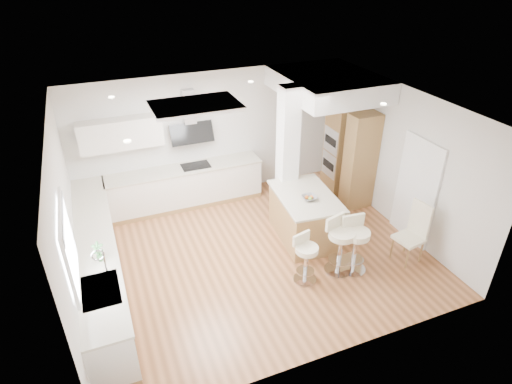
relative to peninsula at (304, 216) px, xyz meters
name	(u,v)px	position (x,y,z in m)	size (l,w,h in m)	color
ground	(256,253)	(-1.07, -0.16, -0.48)	(6.00, 6.00, 0.00)	#A96A3E
ceiling	(256,253)	(-1.07, -0.16, -0.48)	(6.00, 5.00, 0.02)	white
wall_back	(213,136)	(-1.07, 2.34, 0.92)	(6.00, 0.04, 2.80)	silver
wall_left	(68,226)	(-4.07, -0.16, 0.92)	(0.04, 5.00, 2.80)	silver
wall_right	(400,160)	(1.93, -0.16, 0.92)	(0.04, 5.00, 2.80)	silver
skylight	(196,105)	(-1.86, 0.44, 2.29)	(4.10, 2.10, 0.06)	white
window_left	(68,243)	(-4.02, -1.06, 1.22)	(0.06, 1.28, 1.07)	white
doorway_right	(416,192)	(1.90, -0.76, 0.52)	(0.05, 1.00, 2.10)	#453D36
counter_left	(99,262)	(-3.77, 0.08, -0.02)	(0.63, 4.50, 1.35)	#A37B46
counter_back	(177,177)	(-1.98, 2.07, 0.22)	(3.62, 0.63, 2.50)	#A37B46
pillar	(287,156)	(-0.02, 0.79, 0.92)	(0.35, 0.35, 2.80)	white
soffit	(327,84)	(1.03, 1.24, 2.12)	(1.78, 2.20, 0.40)	white
oven_column	(349,154)	(1.61, 1.07, 0.57)	(0.63, 1.21, 2.10)	#A37B46
peninsula	(304,216)	(0.00, 0.00, 0.00)	(1.16, 1.63, 1.01)	#A37B46
bar_stool_a	(306,256)	(-0.57, -1.12, 0.03)	(0.49, 0.49, 0.89)	silver
bar_stool_b	(340,243)	(0.08, -1.12, 0.12)	(0.59, 0.59, 1.06)	silver
bar_stool_c	(355,242)	(0.34, -1.19, 0.11)	(0.51, 0.51, 1.05)	silver
dining_chair	(414,230)	(1.49, -1.32, 0.14)	(0.51, 0.51, 1.15)	#F1E7C4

